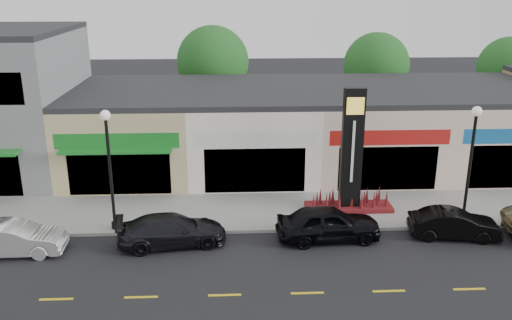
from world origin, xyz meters
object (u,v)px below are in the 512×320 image
at_px(lamp_west_near, 109,158).
at_px(pylon_sign, 351,168).
at_px(car_dark_sedan, 172,230).
at_px(lamp_east_near, 471,153).
at_px(car_white_van, 13,239).
at_px(car_black_conv, 454,224).
at_px(car_black_sedan, 328,223).

height_order(lamp_west_near, pylon_sign, pylon_sign).
height_order(lamp_west_near, car_dark_sedan, lamp_west_near).
bearing_deg(lamp_east_near, car_white_van, -174.29).
bearing_deg(car_white_van, lamp_east_near, -86.19).
xyz_separation_m(lamp_west_near, car_dark_sedan, (2.71, -1.42, -2.81)).
bearing_deg(pylon_sign, car_white_van, -166.02).
xyz_separation_m(car_white_van, car_black_conv, (18.78, 0.69, -0.05)).
bearing_deg(car_black_conv, pylon_sign, 61.11).
bearing_deg(car_dark_sedan, car_black_sedan, -97.53).
distance_m(lamp_west_near, pylon_sign, 11.19).
bearing_deg(car_white_van, car_dark_sedan, -87.00).
height_order(pylon_sign, car_dark_sedan, pylon_sign).
height_order(lamp_east_near, car_dark_sedan, lamp_east_near).
bearing_deg(car_black_sedan, pylon_sign, -31.57).
bearing_deg(lamp_east_near, lamp_west_near, 180.00).
distance_m(lamp_west_near, car_dark_sedan, 4.15).
relative_size(car_white_van, car_dark_sedan, 0.91).
bearing_deg(car_black_sedan, car_dark_sedan, 87.34).
distance_m(car_dark_sedan, car_black_conv, 12.32).
relative_size(car_dark_sedan, car_black_sedan, 1.03).
relative_size(lamp_west_near, car_black_conv, 1.41).
bearing_deg(car_white_van, lamp_west_near, -64.11).
bearing_deg(pylon_sign, car_black_sedan, -117.43).
xyz_separation_m(lamp_east_near, car_black_conv, (-0.96, -1.28, -2.84)).
distance_m(lamp_west_near, car_black_conv, 15.35).
relative_size(lamp_east_near, car_dark_sedan, 1.18).
bearing_deg(pylon_sign, car_black_conv, -36.44).
height_order(lamp_west_near, car_black_conv, lamp_west_near).
relative_size(car_white_van, car_black_sedan, 0.93).
bearing_deg(car_black_conv, car_white_van, 99.66).
distance_m(pylon_sign, car_white_van, 15.28).
xyz_separation_m(lamp_west_near, car_black_conv, (15.04, -1.28, -2.84)).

